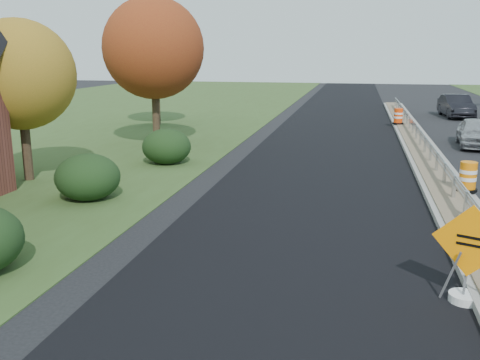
% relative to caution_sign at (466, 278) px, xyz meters
% --- Properties ---
extents(ground, '(140.00, 140.00, 0.00)m').
position_rel_caution_sign_xyz_m(ground, '(0.90, 5.19, -0.50)').
color(ground, black).
rests_on(ground, ground).
extents(milled_overlay, '(7.20, 120.00, 0.01)m').
position_rel_caution_sign_xyz_m(milled_overlay, '(-3.50, 15.19, -0.49)').
color(milled_overlay, black).
rests_on(milled_overlay, ground).
extents(median, '(1.60, 55.00, 0.23)m').
position_rel_caution_sign_xyz_m(median, '(0.90, 13.19, -0.38)').
color(median, gray).
rests_on(median, ground).
extents(guardrail, '(0.10, 46.15, 0.72)m').
position_rel_caution_sign_xyz_m(guardrail, '(0.90, 14.19, 0.23)').
color(guardrail, silver).
rests_on(guardrail, median).
extents(hedge_mid, '(2.09, 2.09, 1.52)m').
position_rel_caution_sign_xyz_m(hedge_mid, '(-10.60, 5.19, 0.26)').
color(hedge_mid, black).
rests_on(hedge_mid, ground).
extents(hedge_north, '(2.09, 2.09, 1.52)m').
position_rel_caution_sign_xyz_m(hedge_north, '(-10.10, 11.19, 0.26)').
color(hedge_north, black).
rests_on(hedge_north, ground).
extents(tree_near_yellow, '(3.96, 3.96, 5.88)m').
position_rel_caution_sign_xyz_m(tree_near_yellow, '(-14.10, 7.19, 3.39)').
color(tree_near_yellow, '#473523').
rests_on(tree_near_yellow, ground).
extents(tree_near_red, '(4.95, 4.95, 7.35)m').
position_rel_caution_sign_xyz_m(tree_near_red, '(-12.10, 15.19, 4.37)').
color(tree_near_red, '#473523').
rests_on(tree_near_red, ground).
extents(tree_near_back, '(4.29, 4.29, 6.37)m').
position_rel_caution_sign_xyz_m(tree_near_back, '(-15.10, 23.19, 3.72)').
color(tree_near_back, '#473523').
rests_on(tree_near_back, ground).
extents(caution_sign, '(1.31, 0.59, 1.95)m').
position_rel_caution_sign_xyz_m(caution_sign, '(0.00, 0.00, 0.00)').
color(caution_sign, white).
rests_on(caution_sign, ground).
extents(barrel_median_mid, '(0.66, 0.66, 0.97)m').
position_rel_caution_sign_xyz_m(barrel_median_mid, '(1.45, 8.08, 0.20)').
color(barrel_median_mid, black).
rests_on(barrel_median_mid, median).
extents(barrel_median_far, '(0.67, 0.67, 0.99)m').
position_rel_caution_sign_xyz_m(barrel_median_far, '(0.35, 25.16, 0.21)').
color(barrel_median_far, black).
rests_on(barrel_median_far, median).
extents(car_silver, '(2.09, 4.40, 1.45)m').
position_rel_caution_sign_xyz_m(car_silver, '(3.74, 18.65, 0.23)').
color(car_silver, '#AEAFB3').
rests_on(car_silver, ground).
extents(car_dark_mid, '(2.10, 5.10, 1.64)m').
position_rel_caution_sign_xyz_m(car_dark_mid, '(4.89, 31.94, 0.33)').
color(car_dark_mid, black).
rests_on(car_dark_mid, ground).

